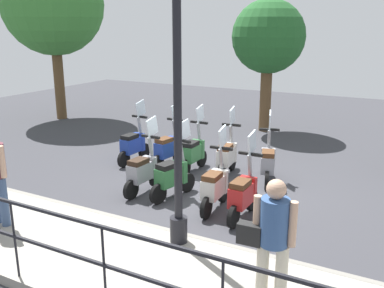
# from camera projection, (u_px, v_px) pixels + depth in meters

# --- Properties ---
(ground_plane) EXTENTS (28.00, 28.00, 0.00)m
(ground_plane) POSITION_uv_depth(u_px,v_px,m) (209.00, 191.00, 8.89)
(ground_plane) COLOR #38383D
(promenade_walkway) EXTENTS (2.20, 20.00, 0.15)m
(promenade_walkway) POSITION_uv_depth(u_px,v_px,m) (114.00, 258.00, 6.19)
(promenade_walkway) COLOR gray
(promenade_walkway) RESTS_ON ground_plane
(fence_railing) EXTENTS (0.04, 16.03, 1.07)m
(fence_railing) POSITION_uv_depth(u_px,v_px,m) (55.00, 237.00, 5.08)
(fence_railing) COLOR black
(fence_railing) RESTS_ON promenade_walkway
(lamp_post_near) EXTENTS (0.26, 0.90, 4.20)m
(lamp_post_near) POSITION_uv_depth(u_px,v_px,m) (178.00, 122.00, 6.01)
(lamp_post_near) COLOR black
(lamp_post_near) RESTS_ON promenade_walkway
(pedestrian_with_bag) EXTENTS (0.33, 0.65, 1.59)m
(pedestrian_with_bag) POSITION_uv_depth(u_px,v_px,m) (272.00, 235.00, 4.74)
(pedestrian_with_bag) COLOR beige
(pedestrian_with_bag) RESTS_ON promenade_walkway
(tree_large) EXTENTS (3.53, 3.53, 5.80)m
(tree_large) POSITION_uv_depth(u_px,v_px,m) (53.00, 4.00, 14.77)
(tree_large) COLOR brown
(tree_large) RESTS_ON ground_plane
(tree_distant) EXTENTS (2.28, 2.28, 4.13)m
(tree_distant) POSITION_uv_depth(u_px,v_px,m) (268.00, 38.00, 13.22)
(tree_distant) COLOR brown
(tree_distant) RESTS_ON ground_plane
(scooter_near_0) EXTENTS (1.23, 0.44, 1.54)m
(scooter_near_0) POSITION_uv_depth(u_px,v_px,m) (243.00, 193.00, 7.49)
(scooter_near_0) COLOR black
(scooter_near_0) RESTS_ON ground_plane
(scooter_near_1) EXTENTS (1.23, 0.44, 1.54)m
(scooter_near_1) POSITION_uv_depth(u_px,v_px,m) (215.00, 186.00, 7.86)
(scooter_near_1) COLOR black
(scooter_near_1) RESTS_ON ground_plane
(scooter_near_2) EXTENTS (1.21, 0.51, 1.54)m
(scooter_near_2) POSITION_uv_depth(u_px,v_px,m) (173.00, 175.00, 8.42)
(scooter_near_2) COLOR black
(scooter_near_2) RESTS_ON ground_plane
(scooter_near_3) EXTENTS (1.23, 0.44, 1.54)m
(scooter_near_3) POSITION_uv_depth(u_px,v_px,m) (143.00, 170.00, 8.67)
(scooter_near_3) COLOR black
(scooter_near_3) RESTS_ON ground_plane
(scooter_far_0) EXTENTS (1.20, 0.55, 1.54)m
(scooter_far_0) POSITION_uv_depth(u_px,v_px,m) (268.00, 162.00, 9.23)
(scooter_far_0) COLOR black
(scooter_far_0) RESTS_ON ground_plane
(scooter_far_1) EXTENTS (1.23, 0.44, 1.54)m
(scooter_far_1) POSITION_uv_depth(u_px,v_px,m) (227.00, 155.00, 9.69)
(scooter_far_1) COLOR black
(scooter_far_1) RESTS_ON ground_plane
(scooter_far_2) EXTENTS (1.23, 0.44, 1.54)m
(scooter_far_2) POSITION_uv_depth(u_px,v_px,m) (194.00, 152.00, 9.95)
(scooter_far_2) COLOR black
(scooter_far_2) RESTS_ON ground_plane
(scooter_far_3) EXTENTS (1.23, 0.45, 1.54)m
(scooter_far_3) POSITION_uv_depth(u_px,v_px,m) (168.00, 148.00, 10.25)
(scooter_far_3) COLOR black
(scooter_far_3) RESTS_ON ground_plane
(scooter_far_4) EXTENTS (1.23, 0.44, 1.54)m
(scooter_far_4) POSITION_uv_depth(u_px,v_px,m) (134.00, 144.00, 10.59)
(scooter_far_4) COLOR black
(scooter_far_4) RESTS_ON ground_plane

